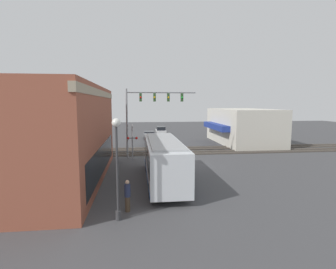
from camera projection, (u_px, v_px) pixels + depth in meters
ground_plane at (186, 165)px, 25.87m from camera, size 120.00×120.00×0.00m
brick_building at (35, 135)px, 19.83m from camera, size 16.70×9.96×7.33m
shop_building at (242, 126)px, 39.82m from camera, size 13.75×8.51×5.18m
city_bus at (163, 159)px, 20.12m from camera, size 10.77×2.59×3.27m
traffic_signal_gantry at (149, 106)px, 28.82m from camera, size 0.42×7.74×7.62m
crossing_signal at (132, 138)px, 28.20m from camera, size 1.41×1.18×3.81m
streetlamp at (117, 161)px, 13.21m from camera, size 0.44×0.44×5.29m
rail_track_near at (177, 153)px, 31.78m from camera, size 2.60×60.00×0.15m
rail_track_far at (174, 149)px, 34.94m from camera, size 2.60×60.00×0.15m
parked_car_black at (151, 141)px, 37.23m from camera, size 4.70×1.82×1.38m
parked_car_grey at (149, 135)px, 44.22m from camera, size 4.25×1.82×1.36m
parked_car_white at (161, 130)px, 51.70m from camera, size 4.69×1.82×1.51m
pedestrian_near_bus at (192, 177)px, 18.34m from camera, size 0.34×0.34×1.78m
pedestrian_by_lamp at (128, 195)px, 14.55m from camera, size 0.34×0.34×1.81m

